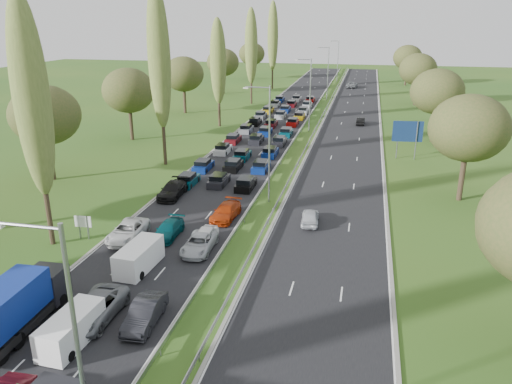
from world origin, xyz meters
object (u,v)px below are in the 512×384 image
Objects in this scene: near_car_3 at (173,190)px; info_sign at (83,224)px; near_car_2 at (128,231)px; white_van_front at (73,327)px; blue_lorry at (16,306)px; white_van_rear at (140,256)px; direction_sign at (408,133)px.

info_sign is (-3.51, -11.80, 0.58)m from near_car_3.
info_sign is at bearing -173.36° from near_car_2.
white_van_front is (3.71, -25.15, 0.18)m from near_car_3.
info_sign is (-7.22, 13.35, 0.40)m from white_van_front.
blue_lorry is 1.74× the size of white_van_front.
blue_lorry is 3.88× the size of info_sign.
white_van_rear is 42.93m from direction_sign.
direction_sign is (25.03, 32.37, 2.81)m from near_car_2.
blue_lorry is 52.82m from direction_sign.
direction_sign is (28.80, 33.05, 2.20)m from info_sign.
white_van_front is at bearing -83.18° from near_car_3.
white_van_front is 0.90× the size of direction_sign.
blue_lorry reaches higher than near_car_2.
white_van_rear reaches higher than near_car_3.
near_car_2 is at bearing 86.94° from blue_lorry.
near_car_2 is 41.01m from direction_sign.
near_car_3 is 1.02× the size of direction_sign.
blue_lorry is 1.57× the size of direction_sign.
direction_sign is (25.36, 46.30, 1.76)m from blue_lorry.
near_car_3 is 1.09× the size of white_van_rear.
white_van_rear is (3.66, 9.35, -0.80)m from blue_lorry.
info_sign is 43.90m from direction_sign.
near_car_2 is 5.66m from white_van_rear.
near_car_2 is 11.12m from near_car_3.
direction_sign is at bearing 38.48° from near_car_3.
white_van_rear is at bearing 93.44° from white_van_front.
near_car_3 is 0.65× the size of blue_lorry.
direction_sign is at bearing 59.59° from blue_lorry.
near_car_3 is at bearing 101.07° from white_van_front.
blue_lorry reaches higher than near_car_3.
white_van_rear is at bearing -120.43° from direction_sign.
white_van_front is 15.18m from info_sign.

